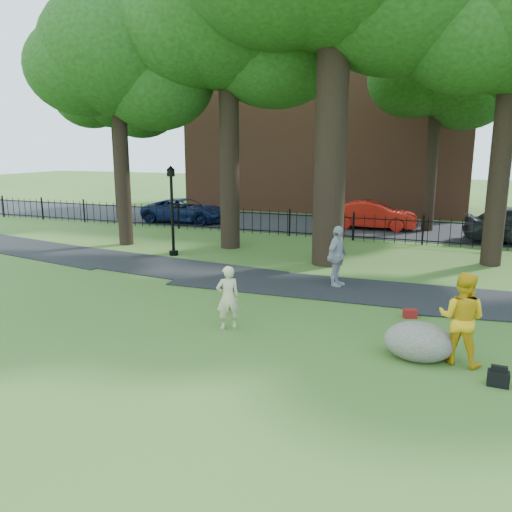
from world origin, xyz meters
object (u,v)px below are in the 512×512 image
at_px(woman, 228,297).
at_px(lamppost, 172,212).
at_px(boulder, 419,339).
at_px(red_sedan, 373,215).
at_px(man, 462,318).

xyz_separation_m(woman, lamppost, (-5.30, 6.54, 0.94)).
xyz_separation_m(woman, boulder, (4.25, -0.14, -0.35)).
distance_m(woman, lamppost, 8.48).
bearing_deg(woman, boulder, 139.90).
distance_m(lamppost, red_sedan, 11.20).
bearing_deg(boulder, red_sedan, 101.61).
bearing_deg(lamppost, woman, -40.29).
height_order(man, lamppost, lamppost).
xyz_separation_m(man, lamppost, (-10.30, 6.64, 0.78)).
relative_size(man, boulder, 1.34).
height_order(boulder, lamppost, lamppost).
bearing_deg(red_sedan, boulder, -171.05).
distance_m(man, red_sedan, 16.36).
bearing_deg(man, red_sedan, -62.06).
distance_m(man, lamppost, 12.28).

